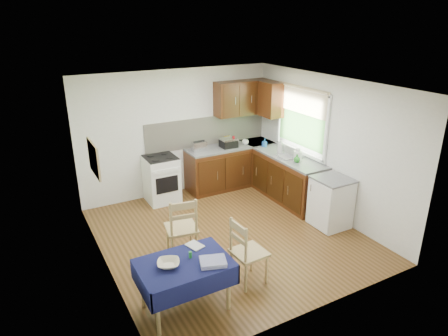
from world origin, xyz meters
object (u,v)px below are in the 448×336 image
toaster (199,146)px  sandwich_press (228,143)px  dining_table (184,270)px  chair_far (182,227)px  dish_rack (290,155)px  chair_near (246,250)px  kettle (298,155)px

toaster → sandwich_press: bearing=12.8°
dining_table → chair_far: (0.41, 1.04, -0.03)m
sandwich_press → dish_rack: size_ratio=0.72×
chair_far → dish_rack: bearing=-151.1°
chair_far → chair_near: (0.52, -0.96, -0.03)m
toaster → dish_rack: size_ratio=0.63×
dining_table → toaster: bearing=53.7°
chair_near → kettle: 2.70m
dining_table → chair_near: 0.93m
toaster → sandwich_press: toaster is taller
dining_table → chair_far: bearing=60.6°
chair_far → sandwich_press: 2.80m
chair_far → kettle: size_ratio=3.97×
dining_table → chair_near: bearing=-3.0°
dining_table → toaster: (1.68, 3.10, 0.43)m
dining_table → dish_rack: bearing=24.6°
chair_far → toaster: toaster is taller
sandwich_press → kettle: size_ratio=1.25×
sandwich_press → chair_far: bearing=-126.3°
chair_far → chair_near: size_ratio=1.05×
chair_near → sandwich_press: 3.30m
dish_rack → kettle: kettle is taller
chair_far → kettle: kettle is taller
chair_near → kettle: bearing=-56.2°
dining_table → kettle: bearing=21.3°
chair_far → toaster: 2.47m
chair_far → sandwich_press: (1.91, 2.00, 0.46)m
toaster → sandwich_press: size_ratio=0.89×
chair_near → kettle: size_ratio=3.77×
chair_far → dish_rack: 2.84m
dining_table → sandwich_press: 3.84m
chair_near → dish_rack: bearing=-52.4°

